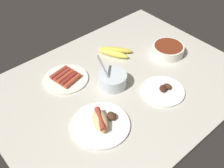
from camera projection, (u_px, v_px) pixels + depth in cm
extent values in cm
cube|color=beige|center=(120.00, 87.00, 132.76)|extent=(120.00, 90.00, 3.00)
cylinder|color=white|center=(163.00, 91.00, 127.74)|extent=(20.38, 20.38, 1.00)
ellipsoid|color=#472819|center=(167.00, 86.00, 127.79)|extent=(3.55, 4.26, 2.06)
ellipsoid|color=#381E14|center=(163.00, 88.00, 126.58)|extent=(5.34, 5.27, 2.39)
cylinder|color=white|center=(100.00, 125.00, 113.48)|extent=(24.73, 24.73, 1.00)
ellipsoid|color=#DBB77A|center=(100.00, 121.00, 111.62)|extent=(10.65, 13.38, 4.40)
cylinder|color=#9E3828|center=(100.00, 119.00, 110.79)|extent=(7.15, 11.26, 2.40)
ellipsoid|color=#472819|center=(112.00, 116.00, 114.42)|extent=(4.03, 4.75, 2.80)
cylinder|color=silver|center=(113.00, 80.00, 129.49)|extent=(13.61, 13.61, 6.30)
cylinder|color=beige|center=(113.00, 78.00, 128.62)|extent=(11.98, 11.98, 2.83)
cube|color=#B7B7BC|center=(105.00, 71.00, 124.78)|extent=(1.64, 10.21, 13.32)
cylinder|color=white|center=(168.00, 50.00, 147.74)|extent=(16.82, 16.82, 5.02)
cylinder|color=maroon|center=(169.00, 47.00, 146.28)|extent=(15.14, 15.14, 1.00)
ellipsoid|color=#E5D14C|center=(114.00, 54.00, 146.46)|extent=(10.55, 16.51, 3.57)
ellipsoid|color=gold|center=(115.00, 50.00, 148.91)|extent=(15.01, 16.13, 3.33)
cylinder|color=white|center=(66.00, 79.00, 133.85)|extent=(21.60, 21.60, 1.00)
cylinder|color=#9E3828|center=(59.00, 72.00, 134.96)|extent=(10.80, 3.90, 2.17)
cylinder|color=#9E3828|center=(62.00, 74.00, 133.86)|extent=(10.81, 4.14, 2.17)
cylinder|color=#AD472D|center=(66.00, 76.00, 132.76)|extent=(10.81, 4.13, 2.17)
cylinder|color=maroon|center=(69.00, 79.00, 131.66)|extent=(10.81, 4.52, 2.17)
cylinder|color=#AD472D|center=(73.00, 81.00, 130.56)|extent=(10.80, 4.58, 2.17)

